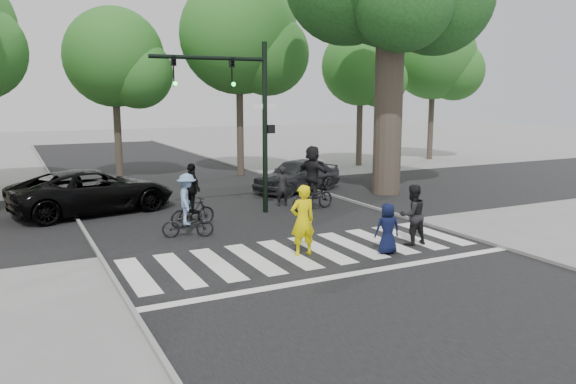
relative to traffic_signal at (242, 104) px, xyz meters
name	(u,v)px	position (x,y,z in m)	size (l,w,h in m)	color
ground	(323,262)	(-0.35, -6.20, -3.90)	(120.00, 120.00, 0.00)	gray
road_stem	(248,222)	(-0.35, -1.20, -3.90)	(10.00, 70.00, 0.01)	black
road_cross	(217,206)	(-0.35, 1.80, -3.89)	(70.00, 10.00, 0.01)	black
curb_left	(89,238)	(-5.40, -1.20, -3.85)	(0.10, 70.00, 0.10)	gray
curb_right	(373,207)	(4.70, -1.20, -3.85)	(0.10, 70.00, 0.10)	gray
crosswalk	(311,255)	(-0.35, -5.54, -3.89)	(10.00, 3.85, 0.01)	silver
traffic_signal	(242,104)	(0.00, 0.00, 0.00)	(4.45, 0.29, 6.00)	black
bg_tree_2	(120,62)	(-2.11, 10.42, 1.88)	(5.04, 4.80, 8.40)	brown
bg_tree_3	(246,40)	(3.95, 9.07, 3.04)	(6.30, 6.00, 10.20)	brown
bg_tree_4	(366,70)	(11.88, 9.93, 1.73)	(4.83, 4.60, 8.15)	brown
bg_tree_5	(439,61)	(17.92, 10.50, 2.46)	(5.67, 5.40, 9.30)	brown
pedestrian_woman	(303,220)	(-0.55, -5.44, -2.96)	(0.69, 0.45, 1.89)	#F4E103
pedestrian_child	(388,228)	(1.54, -6.32, -3.21)	(0.67, 0.44, 1.38)	black
pedestrian_adult	(412,215)	(2.72, -5.89, -3.04)	(0.84, 0.65, 1.73)	black
cyclist_left	(187,210)	(-2.71, -2.23, -3.07)	(1.61, 1.11, 1.92)	black
cyclist_mid	(192,201)	(-2.16, -0.93, -3.06)	(1.63, 1.02, 2.06)	black
cyclist_right	(313,181)	(2.59, -0.36, -2.84)	(1.97, 1.83, 2.38)	black
car_suv	(94,191)	(-4.68, 2.76, -3.11)	(2.63, 5.71, 1.59)	black
car_grey	(297,175)	(3.95, 3.44, -3.16)	(1.74, 4.33, 1.48)	#2D2E32
bystander_dark	(282,186)	(1.89, 0.78, -3.13)	(0.56, 0.37, 1.54)	black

